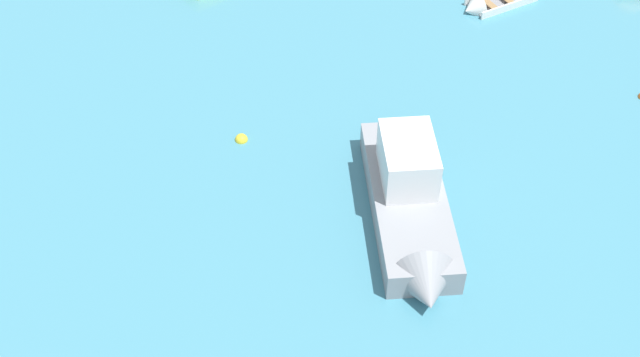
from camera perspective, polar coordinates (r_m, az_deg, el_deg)
name	(u,v)px	position (r m, az deg, el deg)	size (l,w,h in m)	color
motor_launch_grey_near_left	(410,208)	(21.35, 6.24, -2.02)	(2.33, 6.29, 2.40)	gray
rowboat_white_outer_right	(482,6)	(29.72, 11.10, 11.64)	(2.93, 2.19, 0.93)	gray
mooring_buoy_outer_edge	(240,140)	(24.11, -5.56, 2.67)	(0.38, 0.38, 0.38)	yellow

